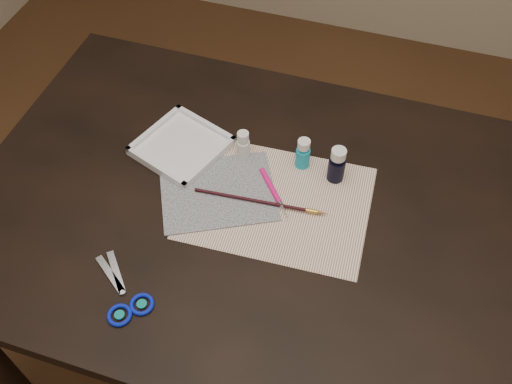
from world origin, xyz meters
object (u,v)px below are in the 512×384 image
(scissors, at_px, (116,288))
(palette_tray, at_px, (182,146))
(paint_bottle_cyan, at_px, (303,153))
(canvas, at_px, (218,192))
(paint_bottle_navy, at_px, (337,165))
(paint_bottle_white, at_px, (243,145))
(paper, at_px, (277,202))

(scissors, relative_size, palette_tray, 1.01)
(scissors, xyz_separation_m, palette_tray, (-0.02, 0.39, 0.01))
(paint_bottle_cyan, bearing_deg, canvas, -139.33)
(palette_tray, bearing_deg, paint_bottle_navy, 3.62)
(palette_tray, bearing_deg, paint_bottle_white, 9.58)
(scissors, bearing_deg, palette_tray, -51.84)
(paint_bottle_navy, bearing_deg, paint_bottle_cyan, 169.42)
(paint_bottle_white, distance_m, paint_bottle_cyan, 0.14)
(paint_bottle_white, distance_m, palette_tray, 0.15)
(paint_bottle_white, bearing_deg, paint_bottle_navy, -0.39)
(paper, bearing_deg, paint_bottle_cyan, 78.88)
(paper, height_order, scissors, scissors)
(paint_bottle_cyan, xyz_separation_m, scissors, (-0.27, -0.43, -0.04))
(canvas, distance_m, paint_bottle_white, 0.13)
(palette_tray, bearing_deg, canvas, -37.57)
(palette_tray, bearing_deg, scissors, -87.17)
(paper, xyz_separation_m, paint_bottle_navy, (0.11, 0.11, 0.05))
(paint_bottle_white, height_order, paint_bottle_navy, paint_bottle_navy)
(paint_bottle_white, bearing_deg, canvas, -98.96)
(paint_bottle_white, relative_size, palette_tray, 0.40)
(canvas, bearing_deg, paint_bottle_cyan, 40.67)
(paint_bottle_navy, bearing_deg, paper, -134.37)
(canvas, xyz_separation_m, scissors, (-0.11, -0.29, 0.00))
(paint_bottle_white, height_order, palette_tray, paint_bottle_white)
(canvas, bearing_deg, paint_bottle_white, 81.04)
(canvas, xyz_separation_m, paint_bottle_white, (0.02, 0.12, 0.03))
(paint_bottle_white, height_order, scissors, paint_bottle_white)
(canvas, relative_size, paint_bottle_navy, 2.70)
(scissors, bearing_deg, canvas, -75.12)
(paint_bottle_cyan, relative_size, scissors, 0.43)
(paint_bottle_white, relative_size, paint_bottle_cyan, 0.93)
(canvas, bearing_deg, paint_bottle_navy, 26.76)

